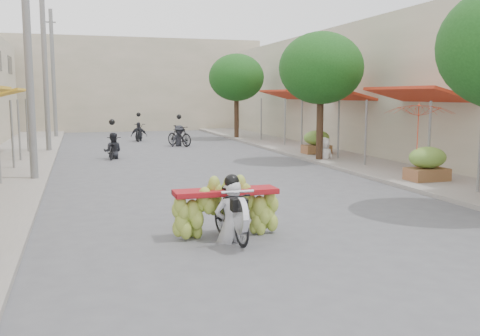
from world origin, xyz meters
name	(u,v)px	position (x,y,z in m)	size (l,w,h in m)	color
ground	(400,302)	(0.00, 0.00, 0.00)	(120.00, 120.00, 0.00)	#545559
sidewalk_right	(343,157)	(7.00, 15.00, 0.06)	(4.00, 60.00, 0.12)	gray
shophouse_row_right	(458,89)	(11.99, 14.00, 3.00)	(9.77, 40.00, 6.00)	#B4AD95
far_building	(129,85)	(0.00, 38.00, 3.50)	(20.00, 6.00, 7.00)	#B8AB91
utility_pole_mid	(28,52)	(-5.40, 12.00, 4.03)	(0.60, 0.24, 8.00)	slate
utility_pole_far	(45,67)	(-5.40, 21.00, 4.03)	(0.60, 0.24, 8.00)	slate
utility_pole_back	(53,74)	(-5.40, 30.00, 4.03)	(0.60, 0.24, 8.00)	slate
street_tree_mid	(321,68)	(5.40, 14.00, 3.78)	(3.40, 3.40, 5.25)	#3A2719
street_tree_far	(236,78)	(5.40, 26.00, 3.78)	(3.40, 3.40, 5.25)	#3A2719
produce_crate_mid	(427,161)	(6.20, 8.00, 0.71)	(1.20, 0.88, 1.16)	brown
produce_crate_far	(317,140)	(6.20, 16.00, 0.71)	(1.20, 0.88, 1.16)	brown
banana_motorbike	(229,202)	(-1.34, 3.66, 0.72)	(2.20, 1.85, 2.16)	black
market_umbrella	(420,102)	(5.83, 7.98, 2.53)	(2.14, 2.14, 1.86)	red
pedestrian	(324,137)	(5.73, 14.24, 1.00)	(0.87, 0.52, 1.75)	white
bg_motorbike_a	(113,142)	(-2.63, 17.62, 0.74)	(0.90, 1.69, 1.95)	black
bg_motorbike_b	(179,131)	(1.13, 22.37, 0.82)	(1.44, 1.91, 1.95)	black
bg_motorbike_c	(139,128)	(-0.57, 26.32, 0.77)	(1.06, 1.87, 1.95)	black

